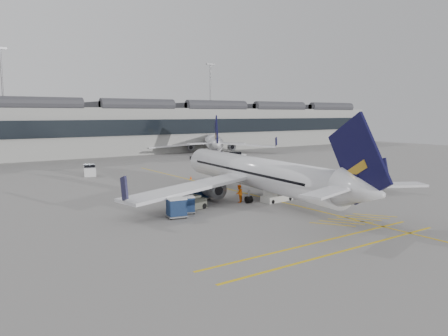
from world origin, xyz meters
TOP-DOWN VIEW (x-y plane):
  - ground at (0.00, 0.00)m, footprint 220.00×220.00m
  - terminal at (0.00, 71.93)m, footprint 200.00×20.45m
  - light_masts at (-1.67, 86.00)m, footprint 113.00×0.60m
  - apron_markings at (10.00, 10.00)m, footprint 0.25×60.00m
  - airliner_main at (9.19, 5.96)m, footprint 33.73×37.02m
  - airliner_far at (37.08, 58.16)m, footprint 28.69×31.65m
  - belt_loader at (9.80, 3.52)m, footprint 4.65×1.85m
  - baggage_cart_a at (3.67, 9.13)m, footprint 1.81×1.62m
  - baggage_cart_b at (-1.39, 4.07)m, footprint 1.97×1.79m
  - baggage_cart_c at (1.70, 8.26)m, footprint 2.35×2.13m
  - baggage_cart_d at (-3.03, 3.03)m, footprint 2.01×1.76m
  - ramp_agent_a at (5.11, 9.53)m, footprint 0.69×0.62m
  - ramp_agent_b at (6.00, 5.35)m, footprint 1.22×1.18m
  - pushback_tug at (0.16, 5.42)m, footprint 2.74×1.93m
  - safety_cone_nose at (10.39, 23.13)m, footprint 0.36×0.36m
  - safety_cone_engine at (12.75, 8.74)m, footprint 0.32×0.32m
  - service_van_mid at (-0.72, 35.47)m, footprint 2.59×3.80m
  - service_van_right at (29.55, 37.99)m, footprint 4.51×3.45m

SIDE VIEW (x-z plane):
  - ground at x=0.00m, z-range 0.00..0.00m
  - apron_markings at x=10.00m, z-range 0.00..0.01m
  - safety_cone_engine at x=12.75m, z-range 0.00..0.44m
  - safety_cone_nose at x=10.39m, z-range 0.00..0.50m
  - belt_loader at x=9.80m, z-range -0.39..1.49m
  - pushback_tug at x=0.16m, z-range -0.08..1.34m
  - ramp_agent_a at x=5.11m, z-range 0.00..1.59m
  - service_van_mid at x=-0.72m, z-range -0.09..1.69m
  - baggage_cart_a at x=3.67m, z-range 0.06..1.69m
  - baggage_cart_b at x=-1.39m, z-range 0.06..1.76m
  - service_van_right at x=29.55m, z-range -0.11..1.97m
  - ramp_agent_b at x=6.00m, z-range 0.00..1.98m
  - baggage_cart_d at x=-3.03m, z-range 0.07..1.93m
  - baggage_cart_c at x=1.70m, z-range 0.07..2.12m
  - airliner_far at x=37.08m, z-range -1.92..7.41m
  - airliner_main at x=9.19m, z-range -2.03..7.82m
  - terminal at x=0.00m, z-range -0.06..12.34m
  - light_masts at x=-1.67m, z-range 1.77..27.22m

